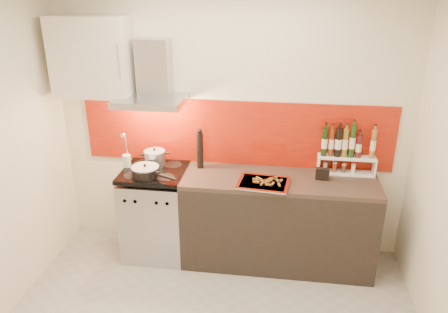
# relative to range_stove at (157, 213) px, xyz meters

# --- Properties ---
(back_wall) EXTENTS (3.40, 0.02, 2.60)m
(back_wall) POSITION_rel_range_stove_xyz_m (0.70, 0.30, 0.86)
(back_wall) COLOR silver
(back_wall) RESTS_ON ground
(backsplash) EXTENTS (3.00, 0.02, 0.64)m
(backsplash) POSITION_rel_range_stove_xyz_m (0.75, 0.29, 0.78)
(backsplash) COLOR #921108
(backsplash) RESTS_ON back_wall
(range_stove) EXTENTS (0.60, 0.60, 0.91)m
(range_stove) POSITION_rel_range_stove_xyz_m (0.00, 0.00, 0.00)
(range_stove) COLOR #B7B7BA
(range_stove) RESTS_ON ground
(counter) EXTENTS (1.80, 0.60, 0.90)m
(counter) POSITION_rel_range_stove_xyz_m (1.20, 0.00, 0.01)
(counter) COLOR black
(counter) RESTS_ON ground
(range_hood) EXTENTS (0.62, 0.50, 0.61)m
(range_hood) POSITION_rel_range_stove_xyz_m (0.00, 0.14, 1.30)
(range_hood) COLOR #B7B7BA
(range_hood) RESTS_ON back_wall
(upper_cabinet) EXTENTS (0.70, 0.35, 0.72)m
(upper_cabinet) POSITION_rel_range_stove_xyz_m (-0.55, 0.13, 1.51)
(upper_cabinet) COLOR beige
(upper_cabinet) RESTS_ON back_wall
(stock_pot) EXTENTS (0.21, 0.21, 0.18)m
(stock_pot) POSITION_rel_range_stove_xyz_m (-0.02, 0.12, 0.55)
(stock_pot) COLOR #B7B7BA
(stock_pot) RESTS_ON range_stove
(saute_pan) EXTENTS (0.47, 0.29, 0.12)m
(saute_pan) POSITION_rel_range_stove_xyz_m (-0.03, -0.13, 0.51)
(saute_pan) COLOR black
(saute_pan) RESTS_ON range_stove
(utensil_jar) EXTENTS (0.08, 0.12, 0.38)m
(utensil_jar) POSITION_rel_range_stove_xyz_m (-0.28, 0.04, 0.57)
(utensil_jar) COLOR silver
(utensil_jar) RESTS_ON range_stove
(pepper_mill) EXTENTS (0.06, 0.06, 0.40)m
(pepper_mill) POSITION_rel_range_stove_xyz_m (0.43, 0.15, 0.65)
(pepper_mill) COLOR black
(pepper_mill) RESTS_ON counter
(step_shelf) EXTENTS (0.53, 0.14, 0.48)m
(step_shelf) POSITION_rel_range_stove_xyz_m (1.79, 0.20, 0.68)
(step_shelf) COLOR white
(step_shelf) RESTS_ON counter
(caddy_box) EXTENTS (0.13, 0.07, 0.11)m
(caddy_box) POSITION_rel_range_stove_xyz_m (1.58, 0.03, 0.52)
(caddy_box) COLOR black
(caddy_box) RESTS_ON counter
(baking_tray) EXTENTS (0.49, 0.40, 0.03)m
(baking_tray) POSITION_rel_range_stove_xyz_m (1.06, -0.15, 0.47)
(baking_tray) COLOR silver
(baking_tray) RESTS_ON counter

